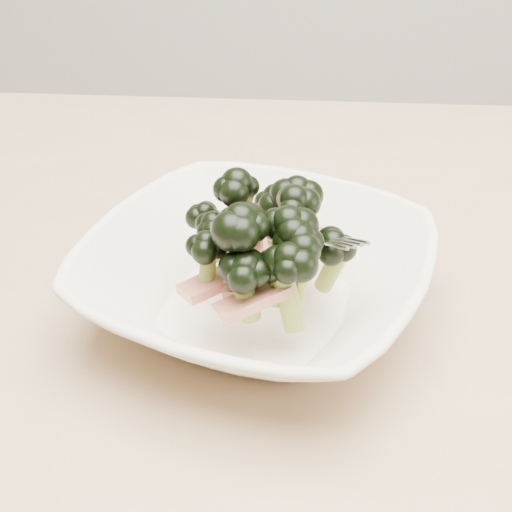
# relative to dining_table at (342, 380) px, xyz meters

# --- Properties ---
(dining_table) EXTENTS (1.20, 0.80, 0.75)m
(dining_table) POSITION_rel_dining_table_xyz_m (0.00, 0.00, 0.00)
(dining_table) COLOR tan
(dining_table) RESTS_ON ground
(broccoli_dish) EXTENTS (0.32, 0.32, 0.12)m
(broccoli_dish) POSITION_rel_dining_table_xyz_m (-0.07, -0.04, 0.14)
(broccoli_dish) COLOR #EEE5C9
(broccoli_dish) RESTS_ON dining_table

